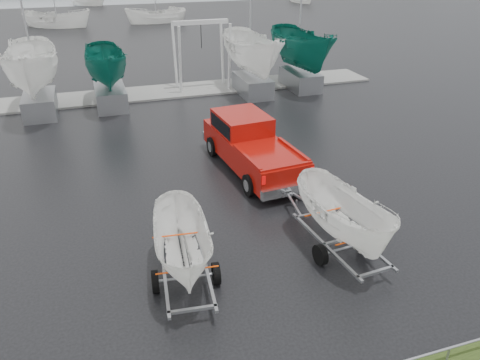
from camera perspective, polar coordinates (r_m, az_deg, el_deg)
ground_plane at (r=17.10m, az=-7.22°, el=-1.72°), size 120.00×120.00×0.00m
dock at (r=29.08m, az=-12.48°, el=10.17°), size 30.00×3.00×0.12m
pickup_truck at (r=18.68m, az=1.13°, el=4.62°), size 2.63×6.19×2.01m
trailer_hitched at (r=12.93m, az=13.06°, el=0.41°), size 1.83×3.69×4.63m
trailer_parked at (r=11.60m, az=-7.23°, el=-3.01°), size 1.83×3.70×4.39m
boat_hoist at (r=29.12m, az=-4.72°, el=16.04°), size 3.30×2.18×4.12m
keelboat_0 at (r=26.25m, az=-24.62°, el=15.94°), size 2.62×3.20×10.79m
keelboat_1 at (r=26.45m, az=-16.25°, el=15.68°), size 2.18×3.20×6.90m
keelboat_2 at (r=27.71m, az=1.61°, el=18.51°), size 2.56×3.20×10.74m
keelboat_3 at (r=29.22m, az=7.77°, el=18.72°), size 2.56×3.20×10.73m
mast_rack_2 at (r=11.50m, az=25.04°, el=-18.94°), size 7.00×0.56×0.06m
moored_boat_1 at (r=56.69m, az=-21.27°, el=17.00°), size 3.94×3.90×11.86m
moored_boat_2 at (r=56.86m, az=-10.11°, el=18.35°), size 2.98×2.92×11.53m
moored_boat_3 at (r=76.76m, az=7.41°, el=20.68°), size 2.69×2.75×11.19m
moored_boat_5 at (r=75.98m, az=-18.15°, el=19.59°), size 3.34×3.34×11.10m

